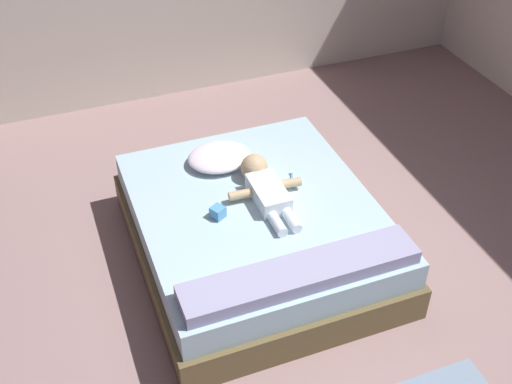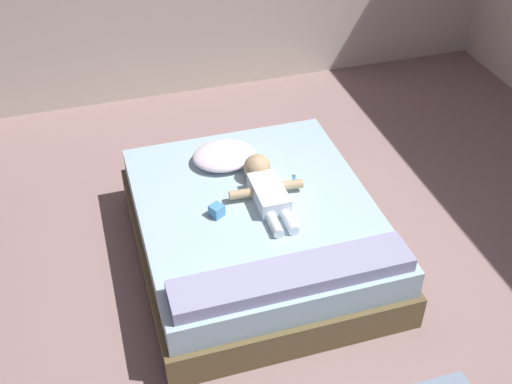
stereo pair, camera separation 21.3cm
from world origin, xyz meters
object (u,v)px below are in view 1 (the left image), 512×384
toothbrush (292,178)px  toy_block (218,212)px  pillow (219,157)px  baby (264,186)px  bed (256,231)px

toothbrush → toy_block: toy_block is taller
pillow → toothbrush: (0.38, -0.33, -0.04)m
baby → toy_block: bearing=-162.9°
toothbrush → bed: bearing=-152.7°
bed → baby: 0.30m
baby → bed: bearing=-138.0°
bed → baby: baby is taller
bed → pillow: bearing=98.5°
bed → toothbrush: 0.41m
bed → baby: size_ratio=2.55×
baby → toy_block: size_ratio=6.67×
baby → toy_block: 0.35m
toothbrush → toy_block: bearing=-161.6°
toothbrush → toy_block: (-0.56, -0.19, 0.03)m
bed → toothbrush: size_ratio=12.80×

